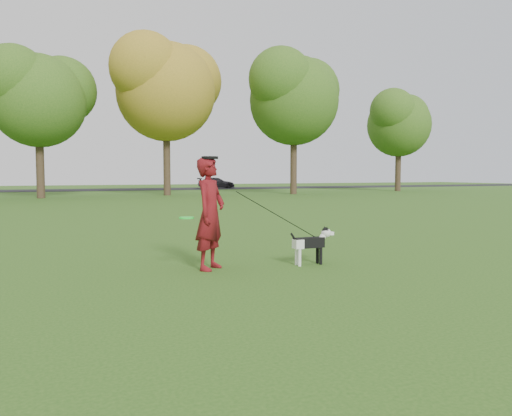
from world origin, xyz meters
name	(u,v)px	position (x,y,z in m)	size (l,w,h in m)	color
ground	(281,263)	(0.00, 0.00, 0.00)	(120.00, 120.00, 0.00)	#285116
road	(91,190)	(0.00, 40.00, 0.01)	(120.00, 7.00, 0.02)	black
man	(210,213)	(-1.28, -0.08, 0.89)	(0.65, 0.43, 1.78)	#610D15
dog	(312,242)	(0.41, -0.35, 0.39)	(0.83, 0.17, 0.63)	black
car_right	(216,183)	(12.01, 40.00, 0.56)	(1.50, 3.70, 1.07)	#252228
man_held_items	(277,215)	(-0.19, -0.24, 0.84)	(2.32, 0.39, 1.36)	#20FF3A
tree_row	(82,80)	(-1.43, 26.07, 7.41)	(51.74, 8.86, 12.01)	#38281C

